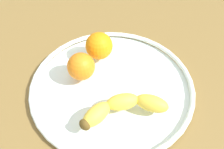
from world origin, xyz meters
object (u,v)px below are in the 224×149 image
Objects in this scene: banana at (122,107)px; orange_front_left at (99,46)px; orange_front_right at (81,66)px; fruit_bowl at (112,85)px.

orange_front_left reaches higher than banana.
orange_front_right is 0.95× the size of orange_front_left.
orange_front_left is at bearing -96.03° from fruit_bowl.
banana reaches higher than fruit_bowl.
fruit_bowl is 5.94× the size of orange_front_right.
orange_front_left reaches higher than fruit_bowl.
fruit_bowl is 5.62× the size of orange_front_left.
banana is 18.73cm from orange_front_left.
orange_front_right is at bearing 35.20° from orange_front_left.
orange_front_left is at bearing -85.99° from banana.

